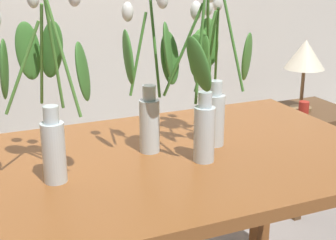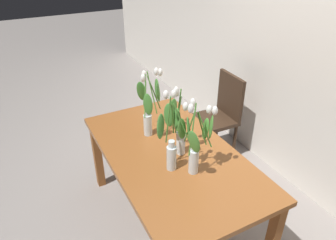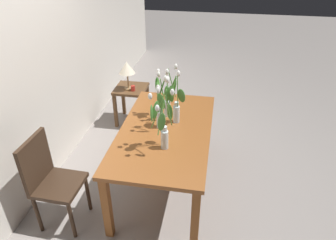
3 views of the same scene
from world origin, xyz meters
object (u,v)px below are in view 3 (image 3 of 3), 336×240
tulip_vase_3 (166,97)px  tulip_vase_0 (162,125)px  table_lamp (127,68)px  dining_chair (50,178)px  tulip_vase_1 (175,104)px  pillar_candle (133,88)px  side_table (131,95)px  dining_table (165,137)px  tulip_vase_2 (161,111)px

tulip_vase_3 → tulip_vase_0: bearing=-173.0°
table_lamp → dining_chair: bearing=174.1°
tulip_vase_1 → table_lamp: 1.36m
tulip_vase_1 → pillar_candle: 1.32m
tulip_vase_0 → pillar_candle: (1.49, 0.70, -0.40)m
dining_chair → pillar_candle: dining_chair is taller
tulip_vase_1 → pillar_candle: size_ratio=7.79×
tulip_vase_3 → side_table: (1.00, 0.69, -0.54)m
tulip_vase_3 → side_table: 1.33m
side_table → table_lamp: size_ratio=1.38×
tulip_vase_3 → dining_chair: 1.36m
side_table → pillar_candle: pillar_candle is taller
dining_table → pillar_candle: (1.18, 0.67, -0.06)m
tulip_vase_0 → table_lamp: bearing=27.1°
dining_table → dining_chair: dining_chair is taller
tulip_vase_0 → side_table: (1.58, 0.76, -0.55)m
tulip_vase_3 → side_table: size_ratio=1.04×
dining_table → tulip_vase_3: tulip_vase_3 is taller
tulip_vase_2 → dining_chair: size_ratio=0.60×
table_lamp → pillar_candle: table_lamp is taller
pillar_candle → dining_chair: bearing=171.5°
tulip_vase_2 → dining_chair: bearing=126.9°
pillar_candle → tulip_vase_2: bearing=-151.5°
tulip_vase_1 → side_table: bearing=35.5°
dining_chair → table_lamp: 1.91m
tulip_vase_3 → tulip_vase_2: bearing=178.3°
tulip_vase_0 → tulip_vase_2: 0.35m
pillar_candle → tulip_vase_3: bearing=-145.3°
dining_table → dining_chair: (-0.64, 0.95, -0.12)m
tulip_vase_2 → tulip_vase_3: tulip_vase_3 is taller
dining_chair → side_table: size_ratio=1.69×
tulip_vase_0 → side_table: size_ratio=1.06×
tulip_vase_2 → side_table: (1.24, 0.68, -0.49)m
tulip_vase_0 → dining_chair: 1.13m
side_table → table_lamp: bearing=157.1°
tulip_vase_2 → table_lamp: size_ratio=1.40×
tulip_vase_0 → side_table: bearing=25.8°
dining_table → table_lamp: (1.22, 0.75, 0.21)m
tulip_vase_3 → table_lamp: size_ratio=1.44×
dining_chair → side_table: bearing=-6.4°
tulip_vase_1 → table_lamp: (1.07, 0.82, -0.10)m
dining_table → side_table: (1.27, 0.73, -0.22)m
dining_chair → pillar_candle: (1.82, -0.27, 0.06)m
tulip_vase_2 → dining_chair: 1.19m
tulip_vase_1 → side_table: 1.48m
tulip_vase_2 → pillar_candle: 1.35m
tulip_vase_0 → tulip_vase_1: tulip_vase_1 is taller
dining_chair → tulip_vase_2: bearing=-53.1°
tulip_vase_3 → side_table: bearing=34.6°
tulip_vase_1 → dining_chair: (-0.79, 1.02, -0.43)m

